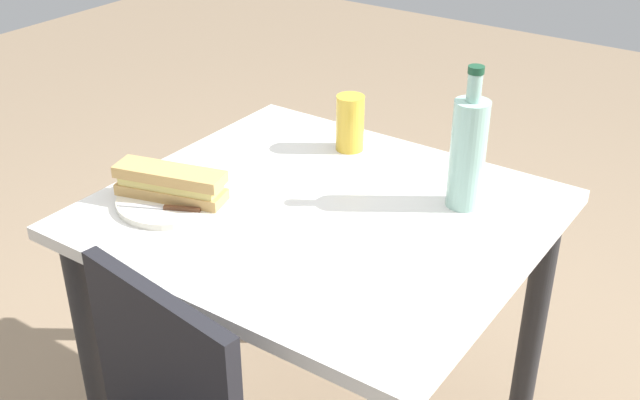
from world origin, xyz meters
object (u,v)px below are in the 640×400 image
object	(u,v)px
baguette_sandwich_near	(171,183)
water_bottle	(468,151)
plate_near	(172,200)
knife_near	(165,208)
dining_table	(320,262)
beer_glass	(350,123)

from	to	relation	value
baguette_sandwich_near	water_bottle	distance (m)	0.64
plate_near	baguette_sandwich_near	distance (m)	0.04
knife_near	dining_table	bearing A→B (deg)	-140.16
beer_glass	plate_near	bearing A→B (deg)	69.70
knife_near	beer_glass	bearing A→B (deg)	-105.95
dining_table	beer_glass	size ratio (longest dim) A/B	6.48
dining_table	baguette_sandwich_near	size ratio (longest dim) A/B	3.57
baguette_sandwich_near	knife_near	distance (m)	0.06
baguette_sandwich_near	knife_near	world-z (taller)	baguette_sandwich_near
dining_table	baguette_sandwich_near	xyz separation A→B (m)	(0.28, 0.17, 0.19)
dining_table	water_bottle	xyz separation A→B (m)	(-0.25, -0.19, 0.27)
dining_table	knife_near	distance (m)	0.37
baguette_sandwich_near	beer_glass	distance (m)	0.49
water_bottle	plate_near	bearing A→B (deg)	34.02
plate_near	beer_glass	xyz separation A→B (m)	(-0.17, -0.46, 0.06)
dining_table	plate_near	xyz separation A→B (m)	(0.28, 0.17, 0.15)
knife_near	water_bottle	size ratio (longest dim) A/B	0.53
knife_near	water_bottle	bearing A→B (deg)	-141.24
plate_near	water_bottle	xyz separation A→B (m)	(-0.53, -0.36, 0.12)
plate_near	knife_near	distance (m)	0.05
dining_table	water_bottle	world-z (taller)	water_bottle
plate_near	baguette_sandwich_near	world-z (taller)	baguette_sandwich_near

